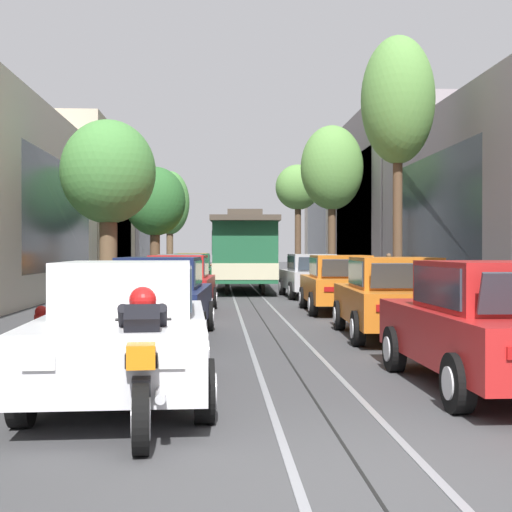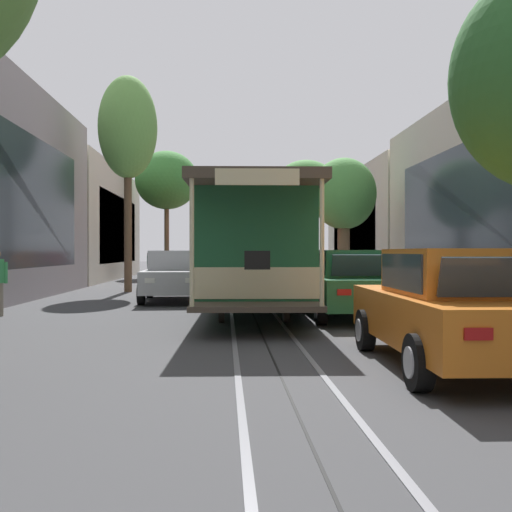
# 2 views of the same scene
# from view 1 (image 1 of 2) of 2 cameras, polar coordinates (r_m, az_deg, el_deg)

# --- Properties ---
(ground_plane) EXTENTS (160.00, 160.00, 0.00)m
(ground_plane) POSITION_cam_1_polar(r_m,az_deg,el_deg) (30.34, -0.91, -2.81)
(ground_plane) COLOR #424244
(trolley_track_rails) EXTENTS (1.14, 70.41, 0.01)m
(trolley_track_rails) POSITION_cam_1_polar(r_m,az_deg,el_deg) (34.57, -1.17, -2.40)
(trolley_track_rails) COLOR gray
(trolley_track_rails) RESTS_ON ground
(building_facade_left) EXTENTS (5.02, 62.11, 8.44)m
(building_facade_left) POSITION_cam_1_polar(r_m,az_deg,el_deg) (36.47, -15.48, 3.59)
(building_facade_left) COLOR beige
(building_facade_left) RESTS_ON ground
(building_facade_right) EXTENTS (5.74, 62.11, 9.50)m
(building_facade_right) POSITION_cam_1_polar(r_m,az_deg,el_deg) (37.57, 13.08, 3.89)
(building_facade_right) COLOR beige
(building_facade_right) RESTS_ON ground
(parked_car_white_near_left) EXTENTS (2.12, 4.41, 1.58)m
(parked_car_white_near_left) POSITION_cam_1_polar(r_m,az_deg,el_deg) (8.68, -10.09, -5.60)
(parked_car_white_near_left) COLOR silver
(parked_car_white_near_left) RESTS_ON ground
(parked_car_navy_second_left) EXTENTS (2.14, 4.42, 1.58)m
(parked_car_navy_second_left) POSITION_cam_1_polar(r_m,az_deg,el_deg) (14.35, -7.54, -3.22)
(parked_car_navy_second_left) COLOR #19234C
(parked_car_navy_second_left) RESTS_ON ground
(parked_car_red_mid_left) EXTENTS (2.13, 4.42, 1.58)m
(parked_car_red_mid_left) POSITION_cam_1_polar(r_m,az_deg,el_deg) (20.17, -6.05, -2.17)
(parked_car_red_mid_left) COLOR red
(parked_car_red_mid_left) RESTS_ON ground
(parked_car_grey_fourth_left) EXTENTS (2.09, 4.40, 1.58)m
(parked_car_grey_fourth_left) POSITION_cam_1_polar(r_m,az_deg,el_deg) (25.45, -5.81, -1.63)
(parked_car_grey_fourth_left) COLOR slate
(parked_car_grey_fourth_left) RESTS_ON ground
(parked_car_green_fifth_left) EXTENTS (2.00, 4.36, 1.58)m
(parked_car_green_fifth_left) POSITION_cam_1_polar(r_m,az_deg,el_deg) (31.54, -4.99, -1.23)
(parked_car_green_fifth_left) COLOR #1E6038
(parked_car_green_fifth_left) RESTS_ON ground
(parked_car_orange_sixth_left) EXTENTS (2.06, 4.39, 1.58)m
(parked_car_orange_sixth_left) POSITION_cam_1_polar(r_m,az_deg,el_deg) (37.37, -4.91, -0.97)
(parked_car_orange_sixth_left) COLOR orange
(parked_car_orange_sixth_left) RESTS_ON ground
(parked_car_red_near_right) EXTENTS (2.03, 4.37, 1.58)m
(parked_car_red_near_right) POSITION_cam_1_polar(r_m,az_deg,el_deg) (9.49, 17.98, -5.11)
(parked_car_red_near_right) COLOR red
(parked_car_red_near_right) RESTS_ON ground
(parked_car_orange_second_right) EXTENTS (2.13, 4.42, 1.58)m
(parked_car_orange_second_right) POSITION_cam_1_polar(r_m,az_deg,el_deg) (14.59, 10.62, -3.16)
(parked_car_orange_second_right) COLOR orange
(parked_car_orange_second_right) RESTS_ON ground
(parked_car_orange_mid_right) EXTENTS (2.07, 4.39, 1.58)m
(parked_car_orange_mid_right) POSITION_cam_1_polar(r_m,az_deg,el_deg) (20.40, 6.54, -2.14)
(parked_car_orange_mid_right) COLOR orange
(parked_car_orange_mid_right) RESTS_ON ground
(parked_car_silver_fourth_right) EXTENTS (2.11, 4.41, 1.58)m
(parked_car_silver_fourth_right) POSITION_cam_1_polar(r_m,az_deg,el_deg) (26.72, 4.30, -1.53)
(parked_car_silver_fourth_right) COLOR #B7B7BC
(parked_car_silver_fourth_right) RESTS_ON ground
(street_tree_kerb_left_second) EXTENTS (2.70, 2.71, 5.44)m
(street_tree_kerb_left_second) POSITION_cam_1_polar(r_m,az_deg,el_deg) (21.35, -11.46, 6.23)
(street_tree_kerb_left_second) COLOR brown
(street_tree_kerb_left_second) RESTS_ON ground
(street_tree_kerb_left_mid) EXTENTS (3.03, 2.75, 5.87)m
(street_tree_kerb_left_mid) POSITION_cam_1_polar(r_m,az_deg,el_deg) (36.63, -7.89, 4.15)
(street_tree_kerb_left_mid) COLOR brown
(street_tree_kerb_left_mid) RESTS_ON ground
(street_tree_kerb_left_fourth) EXTENTS (2.69, 2.25, 7.15)m
(street_tree_kerb_left_fourth) POSITION_cam_1_polar(r_m,az_deg,el_deg) (50.34, -6.74, 4.05)
(street_tree_kerb_left_fourth) COLOR brown
(street_tree_kerb_left_fourth) RESTS_ON ground
(street_tree_kerb_right_second) EXTENTS (2.25, 2.45, 8.32)m
(street_tree_kerb_right_second) POSITION_cam_1_polar(r_m,az_deg,el_deg) (23.36, 11.00, 11.68)
(street_tree_kerb_right_second) COLOR brown
(street_tree_kerb_right_second) RESTS_ON ground
(street_tree_kerb_right_mid) EXTENTS (3.19, 2.83, 8.09)m
(street_tree_kerb_right_mid) POSITION_cam_1_polar(r_m,az_deg,el_deg) (37.64, 5.94, 6.78)
(street_tree_kerb_right_mid) COLOR brown
(street_tree_kerb_right_mid) RESTS_ON ground
(street_tree_kerb_right_fourth) EXTENTS (3.11, 2.62, 7.66)m
(street_tree_kerb_right_fourth) POSITION_cam_1_polar(r_m,az_deg,el_deg) (50.71, 3.29, 5.24)
(street_tree_kerb_right_fourth) COLOR brown
(street_tree_kerb_right_fourth) RESTS_ON ground
(cable_car_trolley) EXTENTS (2.82, 9.17, 3.28)m
(cable_car_trolley) POSITION_cam_1_polar(r_m,az_deg,el_deg) (30.25, -0.90, 0.34)
(cable_car_trolley) COLOR #1E5B38
(cable_car_trolley) RESTS_ON ground
(motorcycle_with_rider) EXTENTS (0.60, 1.99, 1.37)m
(motorcycle_with_rider) POSITION_cam_1_polar(r_m,az_deg,el_deg) (6.94, -8.83, -8.38)
(motorcycle_with_rider) COLOR black
(motorcycle_with_rider) RESTS_ON ground
(pedestrian_on_right_pavement) EXTENTS (0.55, 0.40, 1.60)m
(pedestrian_on_right_pavement) POSITION_cam_1_polar(r_m,az_deg,el_deg) (31.56, 10.32, -1.05)
(pedestrian_on_right_pavement) COLOR slate
(pedestrian_on_right_pavement) RESTS_ON ground
(fire_hydrant) EXTENTS (0.40, 0.22, 0.84)m
(fire_hydrant) POSITION_cam_1_polar(r_m,az_deg,el_deg) (12.09, -16.41, -5.70)
(fire_hydrant) COLOR red
(fire_hydrant) RESTS_ON ground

